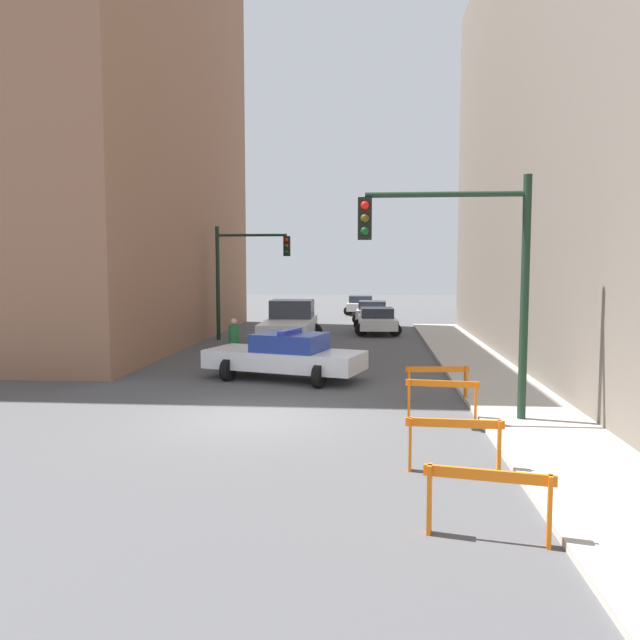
{
  "coord_description": "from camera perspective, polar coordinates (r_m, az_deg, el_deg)",
  "views": [
    {
      "loc": [
        2.67,
        -13.56,
        3.41
      ],
      "look_at": [
        0.98,
        6.54,
        1.66
      ],
      "focal_mm": 35.0,
      "sensor_mm": 36.0,
      "label": 1
    }
  ],
  "objects": [
    {
      "name": "pedestrian_crossing",
      "position": [
        21.07,
        -7.88,
        -2.02
      ],
      "size": [
        0.46,
        0.46,
        1.66
      ],
      "rotation": [
        0.0,
        0.0,
        3.47
      ],
      "color": "black",
      "rests_on": "ground_plane"
    },
    {
      "name": "sidewalk_right",
      "position": [
        14.4,
        19.08,
        -8.75
      ],
      "size": [
        2.4,
        44.0,
        0.12
      ],
      "color": "#B2ADA3",
      "rests_on": "ground_plane"
    },
    {
      "name": "parked_car_near",
      "position": [
        31.63,
        5.21,
        -0.01
      ],
      "size": [
        2.42,
        4.38,
        1.31
      ],
      "rotation": [
        0.0,
        0.0,
        0.05
      ],
      "color": "silver",
      "rests_on": "ground_plane"
    },
    {
      "name": "barrier_front",
      "position": [
        8.27,
        15.13,
        -14.95
      ],
      "size": [
        1.58,
        0.45,
        0.9
      ],
      "rotation": [
        0.0,
        0.0,
        -0.2
      ],
      "color": "orange",
      "rests_on": "ground_plane"
    },
    {
      "name": "barrier_corner",
      "position": [
        15.94,
        10.68,
        -5.21
      ],
      "size": [
        1.59,
        0.34,
        0.9
      ],
      "rotation": [
        0.0,
        0.0,
        0.12
      ],
      "color": "orange",
      "rests_on": "ground_plane"
    },
    {
      "name": "traffic_light_far",
      "position": [
        28.75,
        -7.21,
        4.91
      ],
      "size": [
        3.44,
        0.35,
        5.2
      ],
      "color": "black",
      "rests_on": "ground_plane"
    },
    {
      "name": "parked_car_far",
      "position": [
        44.29,
        3.76,
        1.42
      ],
      "size": [
        2.34,
        4.34,
        1.31
      ],
      "rotation": [
        0.0,
        0.0,
        -0.02
      ],
      "color": "silver",
      "rests_on": "ground_plane"
    },
    {
      "name": "traffic_light_near",
      "position": [
        13.7,
        13.51,
        5.34
      ],
      "size": [
        3.64,
        0.35,
        5.2
      ],
      "color": "black",
      "rests_on": "sidewalk_right"
    },
    {
      "name": "white_truck",
      "position": [
        27.0,
        -2.77,
        -0.35
      ],
      "size": [
        2.67,
        5.42,
        1.9
      ],
      "rotation": [
        0.0,
        0.0,
        0.01
      ],
      "color": "silver",
      "rests_on": "ground_plane"
    },
    {
      "name": "building_corner_left",
      "position": [
        31.92,
        -23.73,
        16.63
      ],
      "size": [
        14.0,
        20.0,
        20.16
      ],
      "color": "#93664C",
      "rests_on": "ground_plane"
    },
    {
      "name": "ground_plane",
      "position": [
        14.23,
        -6.23,
        -8.92
      ],
      "size": [
        120.0,
        120.0,
        0.0
      ],
      "primitive_type": "plane",
      "color": "#4C4C4F"
    },
    {
      "name": "barrier_back",
      "position": [
        14.05,
        11.1,
        -6.59
      ],
      "size": [
        1.6,
        0.32,
        0.9
      ],
      "rotation": [
        0.0,
        0.0,
        -0.11
      ],
      "color": "orange",
      "rests_on": "ground_plane"
    },
    {
      "name": "barrier_mid",
      "position": [
        10.67,
        12.19,
        -10.33
      ],
      "size": [
        1.6,
        0.24,
        0.9
      ],
      "rotation": [
        0.0,
        0.0,
        -0.06
      ],
      "color": "orange",
      "rests_on": "ground_plane"
    },
    {
      "name": "police_car",
      "position": [
        18.76,
        -3.14,
        -3.26
      ],
      "size": [
        5.04,
        3.18,
        1.52
      ],
      "rotation": [
        0.0,
        0.0,
        1.27
      ],
      "color": "white",
      "rests_on": "ground_plane"
    },
    {
      "name": "parked_car_mid",
      "position": [
        37.66,
        4.82,
        0.79
      ],
      "size": [
        2.38,
        4.36,
        1.31
      ],
      "rotation": [
        0.0,
        0.0,
        -0.04
      ],
      "color": "silver",
      "rests_on": "ground_plane"
    }
  ]
}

